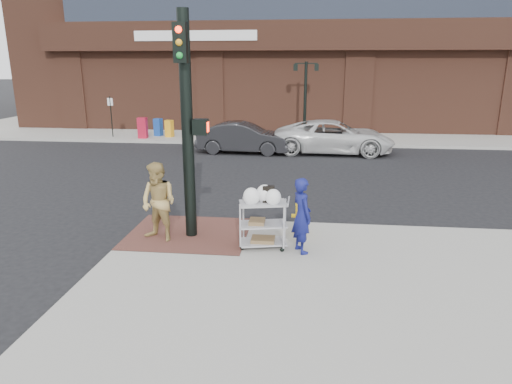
# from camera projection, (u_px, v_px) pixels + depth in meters

# --- Properties ---
(ground) EXTENTS (220.00, 220.00, 0.00)m
(ground) POSITION_uv_depth(u_px,v_px,m) (205.00, 255.00, 9.96)
(ground) COLOR black
(ground) RESTS_ON ground
(sidewalk_far) EXTENTS (65.00, 36.00, 0.15)m
(sidewalk_far) POSITION_uv_depth(u_px,v_px,m) (428.00, 111.00, 39.23)
(sidewalk_far) COLOR #989590
(sidewalk_far) RESTS_ON ground
(brick_curb_ramp) EXTENTS (2.80, 2.40, 0.01)m
(brick_curb_ramp) POSITION_uv_depth(u_px,v_px,m) (189.00, 233.00, 10.84)
(brick_curb_ramp) COLOR #542F27
(brick_curb_ramp) RESTS_ON sidewalk_near
(lamp_post) EXTENTS (1.32, 0.22, 4.00)m
(lamp_post) POSITION_uv_depth(u_px,v_px,m) (305.00, 91.00, 24.34)
(lamp_post) COLOR black
(lamp_post) RESTS_ON sidewalk_far
(parking_sign) EXTENTS (0.05, 0.05, 2.20)m
(parking_sign) POSITION_uv_depth(u_px,v_px,m) (111.00, 117.00, 24.87)
(parking_sign) COLOR black
(parking_sign) RESTS_ON sidewalk_far
(traffic_signal_pole) EXTENTS (0.61, 0.51, 5.00)m
(traffic_signal_pole) POSITION_uv_depth(u_px,v_px,m) (188.00, 121.00, 9.98)
(traffic_signal_pole) COLOR black
(traffic_signal_pole) RESTS_ON sidewalk_near
(woman_blue) EXTENTS (0.62, 0.71, 1.63)m
(woman_blue) POSITION_uv_depth(u_px,v_px,m) (302.00, 215.00, 9.58)
(woman_blue) COLOR navy
(woman_blue) RESTS_ON sidewalk_near
(pedestrian_tan) EXTENTS (1.06, 0.95, 1.80)m
(pedestrian_tan) POSITION_uv_depth(u_px,v_px,m) (159.00, 202.00, 10.21)
(pedestrian_tan) COLOR tan
(pedestrian_tan) RESTS_ON sidewalk_near
(sedan_dark) EXTENTS (4.40, 1.74, 1.43)m
(sedan_dark) POSITION_uv_depth(u_px,v_px,m) (244.00, 138.00, 21.23)
(sedan_dark) COLOR black
(sedan_dark) RESTS_ON ground
(minivan_white) EXTENTS (5.56, 2.71, 1.52)m
(minivan_white) POSITION_uv_depth(u_px,v_px,m) (334.00, 137.00, 21.18)
(minivan_white) COLOR silver
(minivan_white) RESTS_ON ground
(utility_cart) EXTENTS (1.09, 0.75, 1.38)m
(utility_cart) POSITION_uv_depth(u_px,v_px,m) (263.00, 220.00, 9.86)
(utility_cart) COLOR #A0A0A6
(utility_cart) RESTS_ON sidewalk_near
(fire_hydrant) EXTENTS (0.38, 0.27, 0.82)m
(fire_hydrant) POSITION_uv_depth(u_px,v_px,m) (300.00, 217.00, 10.74)
(fire_hydrant) COLOR yellow
(fire_hydrant) RESTS_ON sidewalk_near
(newsbox_red) EXTENTS (0.49, 0.45, 1.11)m
(newsbox_red) POSITION_uv_depth(u_px,v_px,m) (143.00, 128.00, 24.55)
(newsbox_red) COLOR #AB132C
(newsbox_red) RESTS_ON sidewalk_far
(newsbox_yellow) EXTENTS (0.46, 0.43, 0.91)m
(newsbox_yellow) POSITION_uv_depth(u_px,v_px,m) (169.00, 129.00, 25.02)
(newsbox_yellow) COLOR orange
(newsbox_yellow) RESTS_ON sidewalk_far
(newsbox_blue) EXTENTS (0.48, 0.45, 0.96)m
(newsbox_blue) POSITION_uv_depth(u_px,v_px,m) (158.00, 127.00, 25.41)
(newsbox_blue) COLOR #18429F
(newsbox_blue) RESTS_ON sidewalk_far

